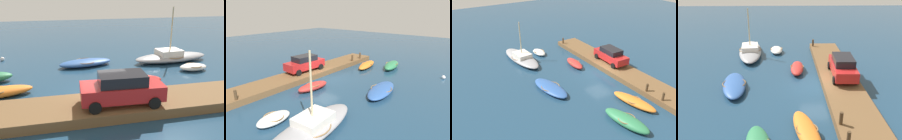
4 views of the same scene
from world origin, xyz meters
TOP-DOWN VIEW (x-y plane):
  - ground_plane at (0.00, 0.00)m, footprint 84.00×84.00m
  - dock_platform at (0.00, -1.90)m, footprint 19.93×2.99m
  - rowboat_green at (-7.95, 3.97)m, footprint 4.27×2.10m
  - rowboat_red at (3.03, 1.43)m, footprint 3.24×1.43m
  - motorboat_blue at (-0.24, 6.62)m, footprint 4.89×2.48m
  - rowboat_orange at (-6.37, 1.36)m, footprint 4.44×2.06m
  - dinghy_white at (8.46, 3.47)m, footprint 2.44×1.42m
  - sailboat_grey at (7.78, 6.29)m, footprint 7.45×3.02m
  - mooring_post_west at (-7.83, -0.65)m, footprint 0.21×0.21m
  - mooring_post_mid_west at (-6.03, -0.65)m, footprint 0.22×0.22m
  - mooring_post_mid_east at (8.96, -0.65)m, footprint 0.21×0.21m
  - parked_car at (0.75, -2.20)m, footprint 4.46×2.13m
  - marker_buoy at (-7.82, 9.95)m, footprint 0.38×0.38m

SIDE VIEW (x-z plane):
  - ground_plane at x=0.00m, z-range 0.00..0.00m
  - marker_buoy at x=-7.82m, z-range 0.00..0.38m
  - dock_platform at x=0.00m, z-range 0.00..0.55m
  - dinghy_white at x=8.46m, z-range 0.01..0.58m
  - motorboat_blue at x=-0.24m, z-range 0.01..0.61m
  - rowboat_orange at x=-6.37m, z-range 0.01..0.64m
  - rowboat_red at x=3.03m, z-range 0.01..0.68m
  - rowboat_green at x=-7.95m, z-range 0.01..0.80m
  - sailboat_grey at x=7.78m, z-range -2.04..2.99m
  - mooring_post_mid_east at x=8.96m, z-range 0.55..1.33m
  - mooring_post_mid_west at x=-6.03m, z-range 0.55..1.35m
  - mooring_post_west at x=-7.83m, z-range 0.55..1.36m
  - parked_car at x=0.75m, z-range 0.58..2.30m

